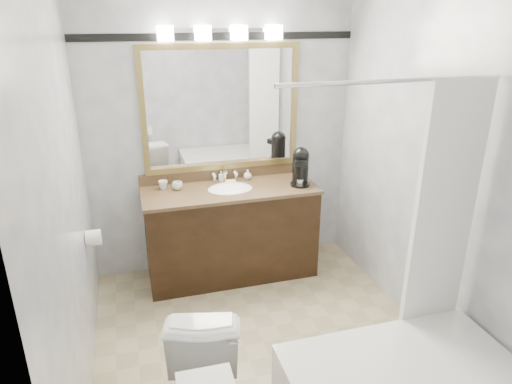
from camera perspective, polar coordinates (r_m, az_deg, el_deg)
room at (r=2.93m, az=1.07°, el=0.99°), size 2.42×2.62×2.52m
vanity at (r=4.15m, az=-3.15°, el=-4.81°), size 1.53×0.58×0.97m
mirror at (r=4.07m, az=-4.32°, el=10.34°), size 1.40×0.04×1.10m
vanity_light_bar at (r=3.94m, az=-4.41°, el=19.27°), size 1.02×0.14×0.12m
accent_stripe at (r=4.01m, az=-4.61°, el=18.82°), size 2.40×0.01×0.06m
tp_roll at (r=3.66m, az=-19.66°, el=-5.41°), size 0.11×0.12×0.12m
coffee_maker at (r=4.07m, az=5.58°, el=3.35°), size 0.18×0.22×0.33m
cup_left at (r=4.01m, az=-9.81°, el=0.79°), size 0.09×0.09×0.07m
cup_right at (r=4.04m, az=-11.53°, el=0.88°), size 0.10×0.10×0.07m
soap_bottle_a at (r=4.17m, az=-4.39°, el=2.01°), size 0.05×0.05×0.09m
soap_bottle_b at (r=4.19m, az=-1.07°, el=2.20°), size 0.09×0.09×0.09m
soap_bar at (r=4.10m, az=-3.22°, el=1.24°), size 0.10×0.07×0.03m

